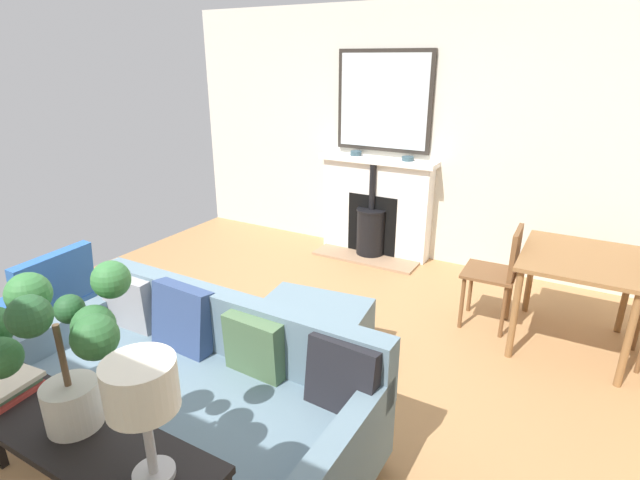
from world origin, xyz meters
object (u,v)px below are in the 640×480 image
(table_lamp_far_end, at_px, (142,391))
(dining_chair_near_fireplace, at_px, (501,268))
(sofa, at_px, (198,389))
(console_table, at_px, (46,434))
(armchair_accent, at_px, (44,297))
(ottoman, at_px, (312,327))
(mantel_bowl_near, at_px, (356,153))
(dining_table, at_px, (580,270))
(potted_plant, at_px, (59,338))
(fireplace, at_px, (375,212))
(book_stack, at_px, (7,388))
(mantel_bowl_far, at_px, (408,158))

(table_lamp_far_end, xyz_separation_m, dining_chair_near_fireplace, (-2.99, 0.58, -0.61))
(sofa, xyz_separation_m, console_table, (0.83, 0.00, 0.34))
(sofa, height_order, console_table, sofa)
(armchair_accent, distance_m, table_lamp_far_end, 2.50)
(ottoman, bearing_deg, mantel_bowl_near, -161.75)
(mantel_bowl_near, bearing_deg, ottoman, 18.25)
(ottoman, distance_m, dining_table, 2.01)
(mantel_bowl_near, relative_size, sofa, 0.06)
(mantel_bowl_near, distance_m, potted_plant, 4.06)
(mantel_bowl_near, xyz_separation_m, console_table, (4.02, 0.58, -0.43))
(mantel_bowl_near, height_order, potted_plant, potted_plant)
(sofa, bearing_deg, ottoman, 172.92)
(sofa, bearing_deg, armchair_accent, -94.75)
(fireplace, relative_size, mantel_bowl_near, 10.44)
(sofa, xyz_separation_m, dining_chair_near_fireplace, (-2.17, 1.20, 0.17))
(dining_table, bearing_deg, mantel_bowl_near, -113.82)
(fireplace, distance_m, book_stack, 4.02)
(table_lamp_far_end, bearing_deg, fireplace, -166.72)
(sofa, bearing_deg, dining_table, 141.13)
(sofa, height_order, book_stack, book_stack)
(ottoman, height_order, console_table, console_table)
(ottoman, height_order, dining_chair_near_fireplace, dining_chair_near_fireplace)
(table_lamp_far_end, height_order, book_stack, table_lamp_far_end)
(book_stack, bearing_deg, dining_table, 146.80)
(armchair_accent, relative_size, console_table, 0.50)
(armchair_accent, bearing_deg, potted_plant, 62.37)
(table_lamp_far_end, bearing_deg, armchair_accent, -113.40)
(mantel_bowl_near, distance_m, armchair_accent, 3.29)
(mantel_bowl_near, relative_size, book_stack, 0.46)
(fireplace, height_order, potted_plant, potted_plant)
(book_stack, bearing_deg, mantel_bowl_near, -174.76)
(ottoman, distance_m, dining_chair_near_fireplace, 1.58)
(fireplace, bearing_deg, dining_table, 63.99)
(potted_plant, bearing_deg, dining_chair_near_fireplace, 160.98)
(ottoman, bearing_deg, dining_table, 124.81)
(mantel_bowl_far, height_order, console_table, mantel_bowl_far)
(fireplace, relative_size, dining_chair_near_fireplace, 1.51)
(mantel_bowl_far, height_order, table_lamp_far_end, table_lamp_far_end)
(mantel_bowl_near, height_order, armchair_accent, mantel_bowl_near)
(ottoman, bearing_deg, dining_chair_near_fireplace, 136.38)
(mantel_bowl_near, height_order, console_table, mantel_bowl_near)
(ottoman, relative_size, dining_chair_near_fireplace, 0.97)
(armchair_accent, relative_size, book_stack, 3.04)
(mantel_bowl_near, relative_size, dining_table, 0.14)
(ottoman, xyz_separation_m, dining_table, (-1.13, 1.62, 0.38))
(armchair_accent, relative_size, dining_chair_near_fireplace, 0.96)
(table_lamp_far_end, relative_size, book_stack, 1.62)
(mantel_bowl_near, bearing_deg, fireplace, 85.77)
(table_lamp_far_end, bearing_deg, potted_plant, -94.04)
(fireplace, xyz_separation_m, sofa, (3.18, 0.32, -0.14))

